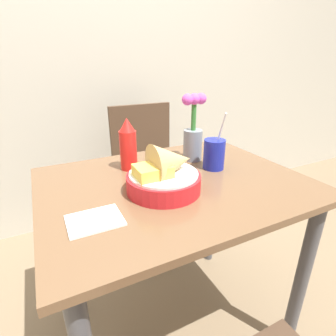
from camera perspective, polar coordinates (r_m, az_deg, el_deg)
The scene contains 9 objects.
ground_plane at distance 1.40m, azimuth 1.12°, elevation -30.69°, with size 12.00×12.00×0.00m, color #7A664C.
wall_window at distance 1.88m, azimuth -16.10°, elevation 27.23°, with size 7.00×0.06×2.60m.
dining_table at distance 0.99m, azimuth 1.38°, elevation -9.35°, with size 0.91×0.70×0.72m.
chair_far_window at distance 1.69m, azimuth -4.62°, elevation 1.31°, with size 0.40×0.40×0.86m.
food_basket at distance 0.84m, azimuth -0.45°, elevation -1.31°, with size 0.24×0.24×0.16m.
ketchup_bottle at distance 1.01m, azimuth -8.69°, elevation 4.94°, with size 0.06×0.06×0.20m.
drink_cup at distance 1.03m, azimuth 9.99°, elevation 2.80°, with size 0.08×0.08×0.22m.
flower_vase at distance 1.09m, azimuth 5.47°, elevation 7.52°, with size 0.11×0.08×0.27m.
napkin at distance 0.73m, azimuth -15.65°, elevation -10.91°, with size 0.14×0.11×0.01m.
Camera 1 is at (-0.40, -0.74, 1.12)m, focal length 28.00 mm.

